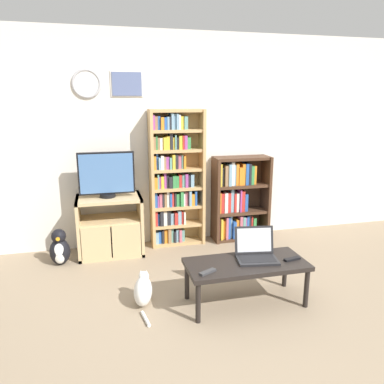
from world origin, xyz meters
name	(u,v)px	position (x,y,z in m)	size (l,w,h in m)	color
ground_plane	(237,322)	(0.00, 0.00, 0.00)	(18.00, 18.00, 0.00)	gray
wall_back	(182,140)	(-0.01, 2.03, 1.30)	(7.17, 0.09, 2.60)	silver
tv_stand	(110,226)	(-0.95, 1.72, 0.35)	(0.75, 0.48, 0.70)	tan
television	(107,175)	(-0.96, 1.73, 0.96)	(0.63, 0.18, 0.53)	black
bookshelf_tall	(174,179)	(-0.14, 1.88, 0.84)	(0.67, 0.24, 1.69)	tan
bookshelf_short	(237,200)	(0.68, 1.85, 0.53)	(0.73, 0.30, 1.10)	#472D1E
coffee_table	(246,267)	(0.18, 0.28, 0.35)	(1.08, 0.48, 0.40)	black
laptop	(256,251)	(0.30, 0.35, 0.46)	(0.40, 0.35, 0.27)	#232326
remote_near_laptop	(292,259)	(0.60, 0.23, 0.41)	(0.17, 0.07, 0.02)	black
remote_far_from_laptop	(208,272)	(-0.21, 0.16, 0.41)	(0.16, 0.11, 0.02)	#38383A
cat	(143,290)	(-0.71, 0.50, 0.13)	(0.23, 0.55, 0.29)	white
penguin_figurine	(60,249)	(-1.52, 1.55, 0.19)	(0.22, 0.20, 0.41)	black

